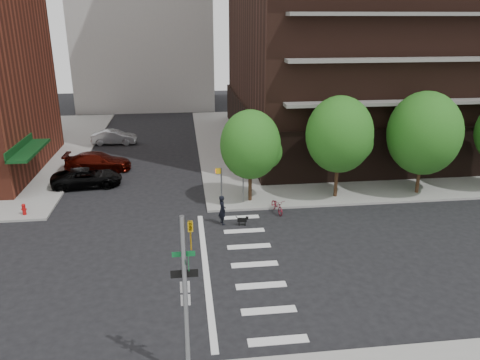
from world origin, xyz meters
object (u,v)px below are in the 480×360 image
at_px(dog_walker, 222,210).
at_px(traffic_signal, 187,311).
at_px(scooter, 277,206).
at_px(fire_hydrant, 24,209).
at_px(parked_car_silver, 114,137).
at_px(parked_car_maroon, 98,162).
at_px(parked_car_black, 87,178).

bearing_deg(dog_walker, traffic_signal, 154.31).
bearing_deg(dog_walker, scooter, -85.60).
distance_m(traffic_signal, fire_hydrant, 18.42).
bearing_deg(fire_hydrant, parked_car_silver, 79.17).
relative_size(parked_car_maroon, scooter, 2.95).
xyz_separation_m(parked_car_black, parked_car_silver, (0.44, 12.35, 0.01)).
bearing_deg(fire_hydrant, dog_walker, -12.03).
bearing_deg(parked_car_maroon, traffic_signal, -162.65).
bearing_deg(scooter, traffic_signal, -123.49).
distance_m(traffic_signal, parked_car_silver, 33.64).
xyz_separation_m(fire_hydrant, parked_car_silver, (3.37, 17.62, 0.16)).
height_order(traffic_signal, fire_hydrant, traffic_signal).
relative_size(traffic_signal, parked_car_black, 1.19).
bearing_deg(parked_car_silver, dog_walker, -152.97).
bearing_deg(parked_car_silver, traffic_signal, -165.37).
distance_m(parked_car_black, parked_car_silver, 12.36).
relative_size(parked_car_maroon, parked_car_silver, 1.23).
xyz_separation_m(traffic_signal, scooter, (5.94, 13.99, -2.23)).
xyz_separation_m(fire_hydrant, parked_car_black, (2.94, 5.27, 0.15)).
bearing_deg(fire_hydrant, parked_car_maroon, 70.96).
bearing_deg(parked_car_silver, scooter, -143.14).
bearing_deg(traffic_signal, parked_car_black, 109.04).
bearing_deg(parked_car_black, parked_car_silver, -7.96).
height_order(scooter, dog_walker, dog_walker).
xyz_separation_m(traffic_signal, parked_car_silver, (-6.66, 32.92, -1.99)).
distance_m(parked_car_maroon, dog_walker, 14.89).
height_order(fire_hydrant, scooter, scooter).
bearing_deg(fire_hydrant, parked_car_black, 60.89).
bearing_deg(parked_car_silver, parked_car_maroon, -178.33).
bearing_deg(parked_car_black, traffic_signal, -166.90).
xyz_separation_m(fire_hydrant, dog_walker, (12.31, -2.62, 0.37)).
distance_m(parked_car_black, parked_car_maroon, 3.84).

